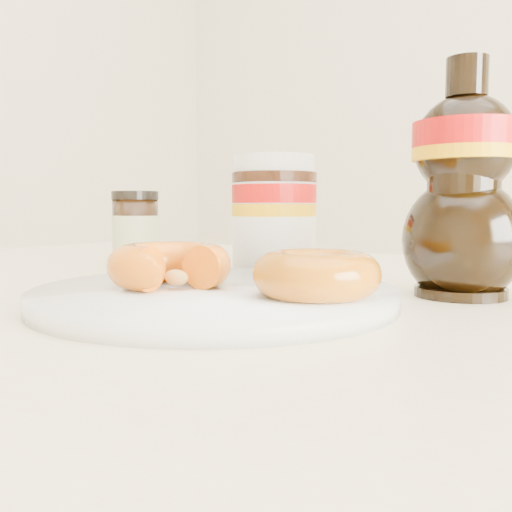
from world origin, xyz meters
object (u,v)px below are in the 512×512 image
Objects in this scene: plate at (216,295)px; dark_jar at (136,229)px; dining_table at (261,382)px; donut_whole at (316,274)px; nutella_jar at (274,211)px; syrup_bottle at (464,179)px; donut_bitten at (170,265)px.

dark_jar is (-0.29, 0.15, 0.04)m from plate.
donut_whole reaches higher than dining_table.
nutella_jar is 0.66× the size of syrup_bottle.
donut_whole is at bearing -45.26° from nutella_jar.
plate is 2.93× the size of dark_jar.
nutella_jar is (-0.17, 0.17, 0.04)m from donut_whole.
dark_jar is (-0.27, 0.08, 0.13)m from dining_table.
donut_bitten is at bearing -142.67° from plate.
syrup_bottle is at bearing 1.43° from dark_jar.
dining_table is at bearing 70.76° from donut_bitten.
dining_table is 7.03× the size of syrup_bottle.
dining_table is 0.31m from dark_jar.
donut_whole is 0.93× the size of dark_jar.
plate is at bearing -65.72° from nutella_jar.
dark_jar is (-0.37, 0.14, 0.02)m from donut_whole.
nutella_jar reaches higher than dining_table.
dining_table is 10.57× the size of nutella_jar.
nutella_jar reaches higher than plate.
dining_table is 4.95× the size of plate.
donut_whole is 0.68× the size of nutella_jar.
dark_jar is at bearing 152.17° from plate.
donut_bitten is at bearing -33.83° from dark_jar.
dark_jar is at bearing -171.94° from nutella_jar.
plate is at bearing -27.83° from dark_jar.
nutella_jar reaches higher than donut_bitten.
donut_whole is at bearing 4.35° from donut_bitten.
plate is 3.16× the size of donut_whole.
dining_table is 15.64× the size of donut_whole.
plate is at bearing 26.66° from donut_bitten.
donut_whole is at bearing 6.18° from plate.
dining_table is 0.15m from donut_bitten.
plate reaches higher than dining_table.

